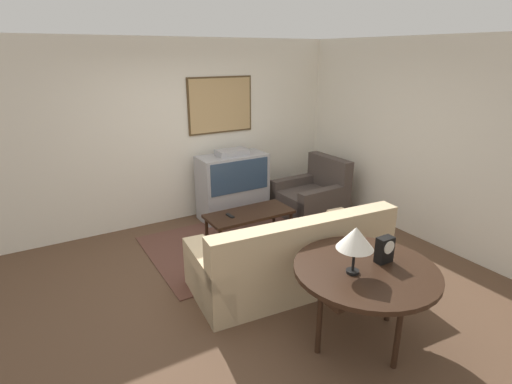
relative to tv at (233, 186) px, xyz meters
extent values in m
plane|color=brown|center=(-0.70, -1.72, -0.52)|extent=(12.00, 12.00, 0.00)
cube|color=silver|center=(-0.70, 0.41, 0.83)|extent=(12.00, 0.06, 2.70)
cube|color=#4C381E|center=(0.00, 0.36, 1.20)|extent=(1.07, 0.03, 0.85)
cube|color=tan|center=(0.00, 0.34, 1.20)|extent=(1.02, 0.01, 0.80)
cube|color=silver|center=(1.93, -1.72, 0.83)|extent=(0.06, 12.00, 2.70)
cube|color=brown|center=(-0.34, -0.90, -0.51)|extent=(2.46, 1.76, 0.01)
cube|color=#9E9EA3|center=(0.00, 0.00, -0.29)|extent=(1.07, 0.49, 0.45)
cube|color=#9E9EA3|center=(0.00, 0.00, 0.21)|extent=(1.07, 0.49, 0.55)
cube|color=#2D425B|center=(0.00, -0.25, 0.21)|extent=(0.96, 0.01, 0.49)
cube|color=#9E9EA3|center=(0.00, 0.00, 0.53)|extent=(0.48, 0.27, 0.09)
cube|color=#CCB289|center=(-0.36, -2.03, -0.32)|extent=(2.23, 1.15, 0.41)
cube|color=#CCB289|center=(-0.39, -2.40, 0.14)|extent=(2.16, 0.41, 0.50)
cube|color=#CCB289|center=(0.59, -2.12, -0.24)|extent=(0.33, 0.97, 0.57)
cube|color=#CCB289|center=(-1.31, -1.94, -0.24)|extent=(0.33, 0.97, 0.57)
cube|color=gray|center=(0.10, -2.31, 0.06)|extent=(0.37, 0.15, 0.34)
cube|color=gray|center=(-0.86, -2.22, 0.06)|extent=(0.37, 0.15, 0.34)
cube|color=#473D38|center=(1.10, -0.56, -0.32)|extent=(0.98, 0.91, 0.40)
cube|color=#473D38|center=(1.49, -0.55, 0.14)|extent=(0.20, 0.88, 0.51)
cube|color=#473D38|center=(1.09, -0.20, -0.25)|extent=(0.96, 0.19, 0.54)
cube|color=#473D38|center=(1.11, -0.92, -0.25)|extent=(0.96, 0.19, 0.54)
cube|color=black|center=(-0.22, -0.90, -0.11)|extent=(1.19, 0.53, 0.04)
cylinder|color=black|center=(-0.77, -1.12, -0.32)|extent=(0.04, 0.04, 0.39)
cylinder|color=black|center=(0.33, -1.12, -0.32)|extent=(0.04, 0.04, 0.39)
cylinder|color=black|center=(-0.77, -0.69, -0.32)|extent=(0.04, 0.04, 0.39)
cylinder|color=black|center=(0.33, -0.69, -0.32)|extent=(0.04, 0.04, 0.39)
cylinder|color=black|center=(-0.36, -3.17, 0.20)|extent=(1.24, 1.24, 0.04)
cube|color=black|center=(-0.36, -3.17, 0.14)|extent=(1.06, 0.50, 0.08)
cylinder|color=black|center=(-0.80, -3.11, -0.17)|extent=(0.05, 0.05, 0.70)
cylinder|color=black|center=(0.08, -3.11, -0.17)|extent=(0.05, 0.05, 0.70)
cylinder|color=black|center=(-0.36, -3.57, -0.17)|extent=(0.05, 0.05, 0.70)
cylinder|color=black|center=(-0.52, -3.17, 0.24)|extent=(0.11, 0.11, 0.02)
cylinder|color=black|center=(-0.52, -3.17, 0.43)|extent=(0.02, 0.02, 0.35)
cone|color=white|center=(-0.52, -3.17, 0.55)|extent=(0.31, 0.31, 0.19)
cube|color=black|center=(-0.16, -3.17, 0.34)|extent=(0.15, 0.09, 0.24)
cylinder|color=white|center=(-0.16, -3.22, 0.39)|extent=(0.12, 0.01, 0.12)
cube|color=black|center=(-0.51, -0.89, -0.08)|extent=(0.06, 0.16, 0.02)
camera|label=1|loc=(-2.72, -5.28, 1.98)|focal=28.00mm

